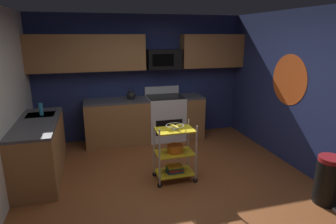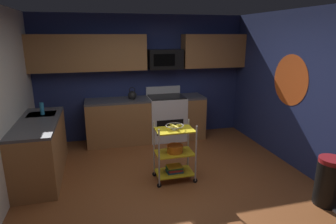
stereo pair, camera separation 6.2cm
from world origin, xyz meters
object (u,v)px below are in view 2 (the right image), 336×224
rolling_cart (174,153)px  fruit_bowl (175,126)px  dish_soap_bottle (42,109)px  book_stack (174,169)px  oven_range (166,117)px  microwave (165,59)px  kettle (132,95)px  trash_can (329,182)px  mixing_bowl_large (175,149)px

rolling_cart → fruit_bowl: bearing=-126.9°
dish_soap_bottle → book_stack: bearing=-27.2°
oven_range → microwave: bearing=90.3°
oven_range → microwave: 1.23m
fruit_bowl → dish_soap_bottle: size_ratio=1.36×
book_stack → kettle: kettle is taller
oven_range → kettle: 0.88m
oven_range → microwave: microwave is taller
microwave → kettle: (-0.72, -0.11, -0.70)m
rolling_cart → fruit_bowl: size_ratio=3.36×
oven_range → dish_soap_bottle: bearing=-161.1°
kettle → trash_can: bearing=-53.5°
microwave → mixing_bowl_large: (-0.32, -1.92, -1.18)m
fruit_bowl → kettle: 1.85m
mixing_bowl_large → kettle: (-0.40, 1.81, 0.48)m
dish_soap_bottle → mixing_bowl_large: bearing=-27.1°
rolling_cart → book_stack: rolling_cart is taller
fruit_bowl → dish_soap_bottle: (-1.98, 1.02, 0.14)m
microwave → fruit_bowl: (-0.33, -1.92, -0.82)m
book_stack → oven_range: bearing=79.7°
oven_range → rolling_cart: size_ratio=1.20×
microwave → fruit_bowl: bearing=-99.7°
microwave → oven_range: bearing=-89.7°
oven_range → book_stack: oven_range is taller
mixing_bowl_large → book_stack: bearing=180.0°
kettle → fruit_bowl: bearing=-77.9°
book_stack → kettle: 2.02m
kettle → rolling_cart: bearing=-77.9°
oven_range → rolling_cart: oven_range is taller
kettle → microwave: bearing=8.6°
dish_soap_bottle → trash_can: bearing=-29.8°
rolling_cart → book_stack: 0.27m
book_stack → trash_can: trash_can is taller
book_stack → mixing_bowl_large: bearing=0.0°
oven_range → rolling_cart: 1.84m
oven_range → mixing_bowl_large: oven_range is taller
fruit_bowl → microwave: bearing=80.3°
rolling_cart → microwave: bearing=80.3°
microwave → mixing_bowl_large: microwave is taller
dish_soap_bottle → trash_can: size_ratio=0.30×
book_stack → kettle: size_ratio=0.99×
rolling_cart → dish_soap_bottle: size_ratio=4.57×
rolling_cart → dish_soap_bottle: 2.30m
microwave → trash_can: bearing=-64.4°
book_stack → trash_can: size_ratio=0.40×
oven_range → rolling_cart: bearing=-100.3°
book_stack → kettle: (-0.39, 1.81, 0.81)m
microwave → trash_can: (1.47, -3.06, -1.37)m
rolling_cart → fruit_bowl: 0.42m
book_stack → dish_soap_bottle: dish_soap_bottle is taller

